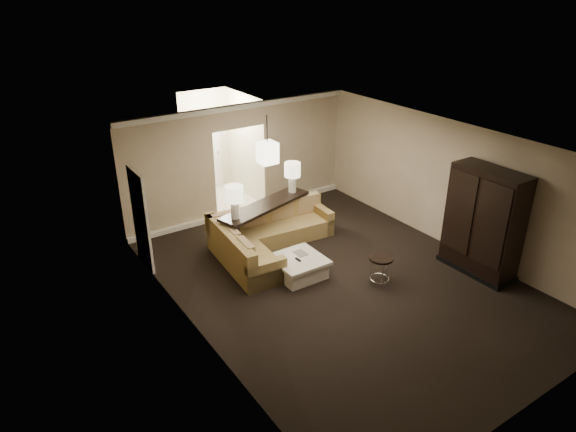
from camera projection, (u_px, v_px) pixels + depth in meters
ground at (341, 282)px, 10.18m from camera, size 8.00×8.00×0.00m
wall_back at (240, 160)px, 12.60m from camera, size 6.00×0.04×2.80m
wall_front at (543, 329)px, 6.58m from camera, size 6.00×0.04×2.80m
wall_left at (196, 263)px, 8.08m from camera, size 0.04×8.00×2.80m
wall_right at (451, 185)px, 11.10m from camera, size 0.04×8.00×2.80m
ceiling at (348, 146)px, 9.00m from camera, size 6.00×8.00×0.02m
crown_molding at (239, 107)px, 12.00m from camera, size 6.00×0.10×0.12m
baseboard at (243, 211)px, 13.13m from camera, size 6.00×0.10×0.12m
side_door at (141, 220)px, 10.35m from camera, size 0.05×0.90×2.10m
foyer at (216, 150)px, 13.65m from camera, size 1.44×2.02×2.80m
sectional_sofa at (265, 237)px, 11.20m from camera, size 2.99×2.32×0.84m
coffee_table at (299, 266)px, 10.33m from camera, size 0.99×0.99×0.41m
console_table at (266, 220)px, 11.50m from camera, size 2.48×1.21×0.93m
armoire at (483, 224)px, 10.14m from camera, size 0.66×1.53×2.20m
drink_table at (381, 265)px, 9.97m from camera, size 0.47×0.47×0.58m
table_lamp_left at (234, 197)px, 10.49m from camera, size 0.37×0.37×0.71m
table_lamp_right at (292, 173)px, 11.79m from camera, size 0.37×0.37×0.71m
pendant_light at (267, 153)px, 11.39m from camera, size 0.38×0.38×1.09m
person at (204, 169)px, 13.59m from camera, size 0.70×0.54×1.76m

